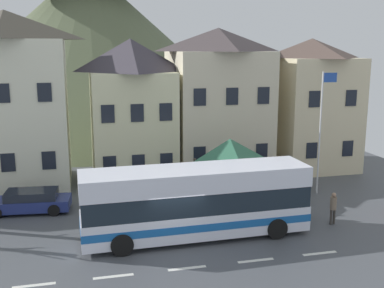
% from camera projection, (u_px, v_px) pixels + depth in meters
% --- Properties ---
extents(ground_plane, '(40.00, 60.00, 0.07)m').
position_uv_depth(ground_plane, '(176.00, 247.00, 21.26)').
color(ground_plane, '#494C52').
extents(townhouse_01, '(6.92, 5.87, 11.15)m').
position_uv_depth(townhouse_01, '(10.00, 101.00, 29.55)').
color(townhouse_01, silver).
rests_on(townhouse_01, ground_plane).
extents(townhouse_02, '(5.36, 5.85, 9.46)m').
position_uv_depth(townhouse_02, '(132.00, 110.00, 31.48)').
color(townhouse_02, beige).
rests_on(townhouse_02, ground_plane).
extents(townhouse_03, '(6.44, 6.43, 10.21)m').
position_uv_depth(townhouse_03, '(218.00, 102.00, 33.08)').
color(townhouse_03, beige).
rests_on(townhouse_03, ground_plane).
extents(townhouse_04, '(5.52, 6.66, 9.53)m').
position_uv_depth(townhouse_04, '(309.00, 103.00, 34.92)').
color(townhouse_04, beige).
rests_on(townhouse_04, ground_plane).
extents(hilltop_castle, '(40.51, 40.51, 26.83)m').
position_uv_depth(hilltop_castle, '(88.00, 42.00, 52.78)').
color(hilltop_castle, '#586246').
rests_on(hilltop_castle, ground_plane).
extents(transit_bus, '(10.82, 2.81, 3.39)m').
position_uv_depth(transit_bus, '(196.00, 203.00, 22.00)').
color(transit_bus, white).
rests_on(transit_bus, ground_plane).
extents(bus_shelter, '(3.60, 3.60, 3.84)m').
position_uv_depth(bus_shelter, '(230.00, 151.00, 26.44)').
color(bus_shelter, '#473D33').
rests_on(bus_shelter, ground_plane).
extents(parked_car_00, '(4.66, 2.17, 1.23)m').
position_uv_depth(parked_car_00, '(29.00, 201.00, 25.57)').
color(parked_car_00, navy).
rests_on(parked_car_00, ground_plane).
extents(parked_car_01, '(4.11, 2.33, 1.35)m').
position_uv_depth(parked_car_01, '(276.00, 180.00, 29.49)').
color(parked_car_01, '#6E685C').
rests_on(parked_car_01, ground_plane).
extents(pedestrian_00, '(0.33, 0.33, 1.69)m').
position_uv_depth(pedestrian_00, '(333.00, 205.00, 23.73)').
color(pedestrian_00, '#38332D').
rests_on(pedestrian_00, ground_plane).
extents(pedestrian_01, '(0.33, 0.33, 1.61)m').
position_uv_depth(pedestrian_01, '(271.00, 197.00, 25.65)').
color(pedestrian_01, black).
rests_on(pedestrian_01, ground_plane).
extents(pedestrian_02, '(0.31, 0.29, 1.60)m').
position_uv_depth(pedestrian_02, '(307.00, 202.00, 24.56)').
color(pedestrian_02, '#38332D').
rests_on(pedestrian_02, ground_plane).
extents(public_bench, '(1.77, 0.48, 0.87)m').
position_uv_depth(public_bench, '(242.00, 186.00, 28.83)').
color(public_bench, '#473828').
rests_on(public_bench, ground_plane).
extents(flagpole, '(0.95, 0.10, 7.49)m').
position_uv_depth(flagpole, '(321.00, 125.00, 28.06)').
color(flagpole, silver).
rests_on(flagpole, ground_plane).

